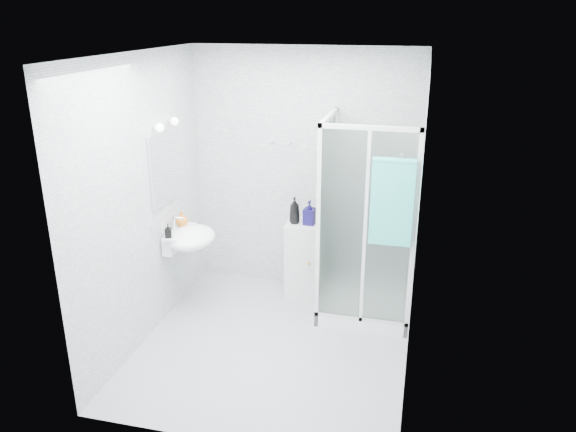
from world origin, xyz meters
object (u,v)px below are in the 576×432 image
(shower_enclosure, at_px, (358,273))
(shampoo_bottle_a, at_px, (295,210))
(soap_dispenser_orange, at_px, (182,219))
(hand_towel, at_px, (392,200))
(shampoo_bottle_b, at_px, (309,213))
(soap_dispenser_black, at_px, (168,231))
(storage_cabinet, at_px, (302,259))
(wall_basin, at_px, (189,238))

(shower_enclosure, bearing_deg, shampoo_bottle_a, 160.70)
(shampoo_bottle_a, relative_size, soap_dispenser_orange, 1.80)
(hand_towel, xyz_separation_m, shampoo_bottle_b, (-0.86, 0.65, -0.41))
(shower_enclosure, bearing_deg, soap_dispenser_orange, -173.95)
(shampoo_bottle_a, xyz_separation_m, shampoo_bottle_b, (0.16, 0.00, -0.01))
(shower_enclosure, relative_size, hand_towel, 2.52)
(shampoo_bottle_b, relative_size, soap_dispenser_black, 1.87)
(storage_cabinet, distance_m, soap_dispenser_orange, 1.34)
(hand_towel, bearing_deg, shower_enclosure, 127.23)
(storage_cabinet, relative_size, soap_dispenser_black, 6.07)
(storage_cabinet, height_order, shampoo_bottle_a, shampoo_bottle_a)
(shampoo_bottle_a, bearing_deg, wall_basin, -149.09)
(shampoo_bottle_b, distance_m, soap_dispenser_black, 1.44)
(wall_basin, bearing_deg, shampoo_bottle_b, 27.21)
(wall_basin, xyz_separation_m, soap_dispenser_orange, (-0.12, 0.13, 0.14))
(soap_dispenser_orange, bearing_deg, shower_enclosure, 6.05)
(storage_cabinet, bearing_deg, shampoo_bottle_a, -169.84)
(storage_cabinet, bearing_deg, shower_enclosure, -27.30)
(wall_basin, bearing_deg, shower_enclosure, 10.81)
(shampoo_bottle_a, bearing_deg, soap_dispenser_black, -144.74)
(shampoo_bottle_b, xyz_separation_m, soap_dispenser_black, (-1.22, -0.76, -0.03))
(storage_cabinet, bearing_deg, wall_basin, -154.40)
(storage_cabinet, height_order, hand_towel, hand_towel)
(soap_dispenser_black, bearing_deg, shampoo_bottle_a, 35.26)
(hand_towel, height_order, shampoo_bottle_b, hand_towel)
(shower_enclosure, relative_size, soap_dispenser_orange, 12.73)
(wall_basin, xyz_separation_m, shampoo_bottle_b, (1.10, 0.57, 0.16))
(soap_dispenser_orange, height_order, soap_dispenser_black, soap_dispenser_orange)
(shampoo_bottle_b, bearing_deg, shampoo_bottle_a, -179.70)
(hand_towel, distance_m, shampoo_bottle_b, 1.15)
(shampoo_bottle_b, height_order, soap_dispenser_black, shampoo_bottle_b)
(hand_towel, xyz_separation_m, soap_dispenser_black, (-2.08, -0.10, -0.44))
(storage_cabinet, xyz_separation_m, shampoo_bottle_a, (-0.08, -0.02, 0.56))
(shower_enclosure, height_order, soap_dispenser_black, shower_enclosure)
(wall_basin, distance_m, hand_towel, 2.04)
(soap_dispenser_black, bearing_deg, soap_dispenser_orange, 89.92)
(wall_basin, xyz_separation_m, soap_dispenser_black, (-0.12, -0.19, 0.13))
(shower_enclosure, height_order, shampoo_bottle_b, shower_enclosure)
(shower_enclosure, distance_m, shampoo_bottle_a, 0.92)
(storage_cabinet, relative_size, soap_dispenser_orange, 5.27)
(hand_towel, bearing_deg, soap_dispenser_black, -177.12)
(storage_cabinet, height_order, shampoo_bottle_b, shampoo_bottle_b)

